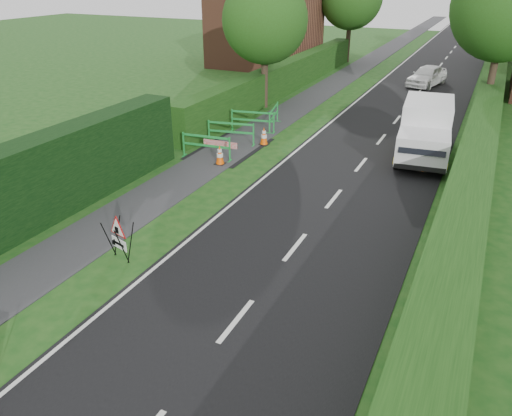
% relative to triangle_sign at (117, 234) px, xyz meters
% --- Properties ---
extents(ground, '(120.00, 120.00, 0.00)m').
position_rel_triangle_sign_xyz_m(ground, '(1.43, -1.96, -0.75)').
color(ground, '#144513').
rests_on(ground, ground).
extents(road_surface, '(6.00, 90.00, 0.02)m').
position_rel_triangle_sign_xyz_m(road_surface, '(3.93, 33.04, -0.75)').
color(road_surface, black).
rests_on(road_surface, ground).
extents(footpath, '(2.00, 90.00, 0.02)m').
position_rel_triangle_sign_xyz_m(footpath, '(-1.57, 33.04, -0.75)').
color(footpath, '#2D2D30').
rests_on(footpath, ground).
extents(hedge_west_far, '(1.00, 24.00, 1.80)m').
position_rel_triangle_sign_xyz_m(hedge_west_far, '(-3.57, 20.04, -0.75)').
color(hedge_west_far, '#14380F').
rests_on(hedge_west_far, ground).
extents(hedge_east, '(1.20, 50.00, 1.50)m').
position_rel_triangle_sign_xyz_m(hedge_east, '(7.93, 14.04, -0.75)').
color(hedge_east, '#14380F').
rests_on(hedge_east, ground).
extents(house_west, '(7.50, 7.40, 7.88)m').
position_rel_triangle_sign_xyz_m(house_west, '(-8.57, 28.04, 2.15)').
color(house_west, brown).
rests_on(house_west, ground).
extents(tree_nw, '(4.40, 4.40, 6.70)m').
position_rel_triangle_sign_xyz_m(tree_nw, '(-3.17, 16.04, 3.73)').
color(tree_nw, '#2D2116').
rests_on(tree_nw, ground).
extents(tree_ne, '(5.20, 5.20, 7.79)m').
position_rel_triangle_sign_xyz_m(tree_ne, '(7.83, 20.04, 4.42)').
color(tree_ne, '#2D2116').
rests_on(tree_ne, ground).
extents(tree_fe, '(4.20, 4.20, 6.33)m').
position_rel_triangle_sign_xyz_m(tree_fe, '(7.83, 36.04, 3.47)').
color(tree_fe, '#2D2116').
rests_on(tree_fe, ground).
extents(triangle_sign, '(0.91, 0.91, 1.08)m').
position_rel_triangle_sign_xyz_m(triangle_sign, '(0.00, 0.00, 0.00)').
color(triangle_sign, black).
rests_on(triangle_sign, ground).
extents(works_van, '(2.34, 4.91, 2.16)m').
position_rel_triangle_sign_xyz_m(works_van, '(5.90, 11.48, 0.39)').
color(works_van, silver).
rests_on(works_van, ground).
extents(traffic_cone_0, '(0.38, 0.38, 0.79)m').
position_rel_triangle_sign_xyz_m(traffic_cone_0, '(6.18, 9.91, -0.36)').
color(traffic_cone_0, black).
rests_on(traffic_cone_0, ground).
extents(traffic_cone_1, '(0.38, 0.38, 0.79)m').
position_rel_triangle_sign_xyz_m(traffic_cone_1, '(6.39, 12.29, -0.36)').
color(traffic_cone_1, black).
rests_on(traffic_cone_1, ground).
extents(traffic_cone_2, '(0.38, 0.38, 0.79)m').
position_rel_triangle_sign_xyz_m(traffic_cone_2, '(6.57, 14.29, -0.36)').
color(traffic_cone_2, black).
rests_on(traffic_cone_2, ground).
extents(traffic_cone_3, '(0.38, 0.38, 0.79)m').
position_rel_triangle_sign_xyz_m(traffic_cone_3, '(-1.06, 7.26, -0.36)').
color(traffic_cone_3, black).
rests_on(traffic_cone_3, ground).
extents(traffic_cone_4, '(0.38, 0.38, 0.79)m').
position_rel_triangle_sign_xyz_m(traffic_cone_4, '(-0.51, 10.16, -0.36)').
color(traffic_cone_4, black).
rests_on(traffic_cone_4, ground).
extents(ped_barrier_0, '(2.09, 0.57, 1.00)m').
position_rel_triangle_sign_xyz_m(ped_barrier_0, '(-1.85, 7.59, -0.12)').
color(ped_barrier_0, '#1A9136').
rests_on(ped_barrier_0, ground).
extents(ped_barrier_1, '(2.09, 0.74, 1.00)m').
position_rel_triangle_sign_xyz_m(ped_barrier_1, '(-1.82, 9.63, -0.12)').
color(ped_barrier_1, '#1A9136').
rests_on(ped_barrier_1, ground).
extents(ped_barrier_2, '(2.09, 0.74, 1.00)m').
position_rel_triangle_sign_xyz_m(ped_barrier_2, '(-1.77, 11.67, -0.12)').
color(ped_barrier_2, '#1A9136').
rests_on(ped_barrier_2, ground).
extents(ped_barrier_3, '(0.80, 2.09, 1.00)m').
position_rel_triangle_sign_xyz_m(ped_barrier_3, '(-1.16, 12.71, -0.12)').
color(ped_barrier_3, '#1A9136').
rests_on(ped_barrier_3, ground).
extents(redwhite_plank, '(1.50, 0.12, 0.25)m').
position_rel_triangle_sign_xyz_m(redwhite_plank, '(-1.60, 8.27, -0.75)').
color(redwhite_plank, red).
rests_on(redwhite_plank, ground).
extents(hatchback_car, '(2.40, 4.05, 1.29)m').
position_rel_triangle_sign_xyz_m(hatchback_car, '(4.00, 25.49, -0.11)').
color(hatchback_car, white).
rests_on(hatchback_car, ground).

